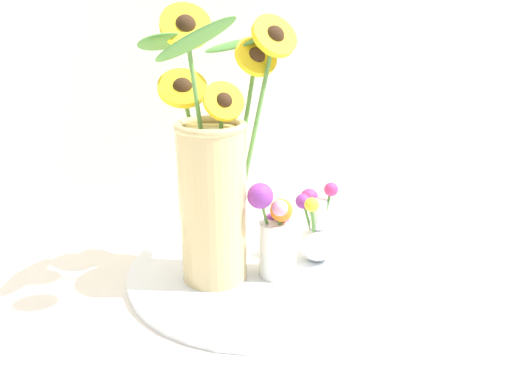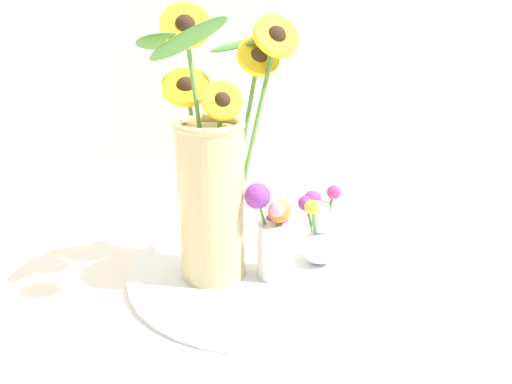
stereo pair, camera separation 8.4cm
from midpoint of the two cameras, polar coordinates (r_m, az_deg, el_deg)
ground_plane at (r=0.86m, az=4.19°, el=-11.10°), size 6.00×6.00×0.00m
serving_tray at (r=0.90m, az=2.69°, el=-8.99°), size 0.45×0.45×0.02m
mason_jar_sunflowers at (r=0.81m, az=-2.16°, el=1.58°), size 0.28×0.24×0.45m
vase_small_center at (r=0.84m, az=4.96°, el=-5.11°), size 0.09×0.07×0.17m
vase_bulb_right at (r=0.90m, az=9.80°, el=-4.74°), size 0.07×0.08×0.15m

